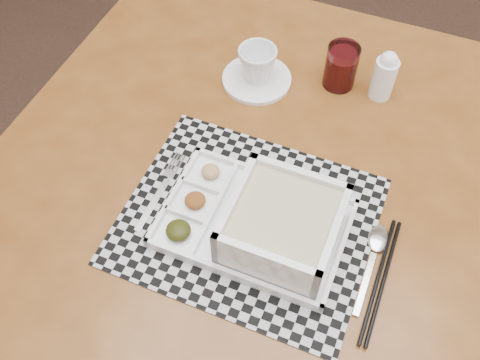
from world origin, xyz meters
name	(u,v)px	position (x,y,z in m)	size (l,w,h in m)	color
dining_table	(272,201)	(-0.03, 0.29, 0.73)	(1.18, 1.18, 0.81)	#582E10
placemat	(248,220)	(-0.05, 0.18, 0.82)	(0.44, 0.37, 0.00)	#ABACB3
serving_tray	(274,226)	(0.00, 0.16, 0.86)	(0.34, 0.25, 0.10)	white
fork	(160,189)	(-0.22, 0.20, 0.82)	(0.03, 0.19, 0.00)	silver
spoon	(376,245)	(0.18, 0.20, 0.82)	(0.04, 0.18, 0.01)	silver
chopsticks	(381,280)	(0.19, 0.13, 0.82)	(0.04, 0.24, 0.01)	black
saucer	(257,79)	(-0.13, 0.53, 0.82)	(0.15, 0.15, 0.01)	white
cup	(257,64)	(-0.13, 0.53, 0.86)	(0.08, 0.08, 0.08)	white
juice_glass	(341,68)	(0.04, 0.57, 0.86)	(0.07, 0.07, 0.10)	white
creamer_bottle	(384,76)	(0.13, 0.56, 0.87)	(0.05, 0.05, 0.11)	white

